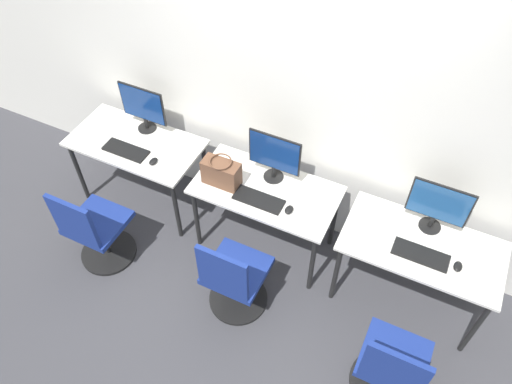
# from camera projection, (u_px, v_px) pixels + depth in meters

# --- Properties ---
(ground_plane) EXTENTS (20.00, 20.00, 0.00)m
(ground_plane) POSITION_uv_depth(u_px,v_px,m) (250.00, 268.00, 4.32)
(ground_plane) COLOR #3D3D42
(wall_back) EXTENTS (12.00, 0.05, 2.80)m
(wall_back) POSITION_uv_depth(u_px,v_px,m) (292.00, 90.00, 3.70)
(wall_back) COLOR silver
(wall_back) RESTS_ON ground_plane
(desk_left) EXTENTS (1.15, 0.61, 0.73)m
(desk_left) POSITION_uv_depth(u_px,v_px,m) (137.00, 149.00, 4.38)
(desk_left) COLOR silver
(desk_left) RESTS_ON ground_plane
(monitor_left) EXTENTS (0.43, 0.16, 0.44)m
(monitor_left) POSITION_uv_depth(u_px,v_px,m) (143.00, 107.00, 4.24)
(monitor_left) COLOR black
(monitor_left) RESTS_ON desk_left
(keyboard_left) EXTENTS (0.40, 0.15, 0.02)m
(keyboard_left) POSITION_uv_depth(u_px,v_px,m) (126.00, 150.00, 4.23)
(keyboard_left) COLOR black
(keyboard_left) RESTS_ON desk_left
(mouse_left) EXTENTS (0.06, 0.09, 0.03)m
(mouse_left) POSITION_uv_depth(u_px,v_px,m) (153.00, 161.00, 4.13)
(mouse_left) COLOR black
(mouse_left) RESTS_ON desk_left
(office_chair_left) EXTENTS (0.48, 0.48, 0.91)m
(office_chair_left) POSITION_uv_depth(u_px,v_px,m) (96.00, 232.00, 4.11)
(office_chair_left) COLOR black
(office_chair_left) RESTS_ON ground_plane
(desk_center) EXTENTS (1.15, 0.61, 0.73)m
(desk_center) POSITION_uv_depth(u_px,v_px,m) (266.00, 196.00, 4.02)
(desk_center) COLOR silver
(desk_center) RESTS_ON ground_plane
(monitor_center) EXTENTS (0.43, 0.16, 0.44)m
(monitor_center) POSITION_uv_depth(u_px,v_px,m) (274.00, 156.00, 3.86)
(monitor_center) COLOR black
(monitor_center) RESTS_ON desk_center
(keyboard_center) EXTENTS (0.40, 0.15, 0.02)m
(keyboard_center) POSITION_uv_depth(u_px,v_px,m) (259.00, 200.00, 3.87)
(keyboard_center) COLOR black
(keyboard_center) RESTS_ON desk_center
(mouse_center) EXTENTS (0.06, 0.09, 0.03)m
(mouse_center) POSITION_uv_depth(u_px,v_px,m) (289.00, 210.00, 3.79)
(mouse_center) COLOR black
(mouse_center) RESTS_ON desk_center
(office_chair_center) EXTENTS (0.48, 0.48, 0.91)m
(office_chair_center) POSITION_uv_depth(u_px,v_px,m) (234.00, 280.00, 3.81)
(office_chair_center) COLOR black
(office_chair_center) RESTS_ON ground_plane
(desk_right) EXTENTS (1.15, 0.61, 0.73)m
(desk_right) POSITION_uv_depth(u_px,v_px,m) (420.00, 252.00, 3.66)
(desk_right) COLOR silver
(desk_right) RESTS_ON ground_plane
(monitor_right) EXTENTS (0.43, 0.16, 0.44)m
(monitor_right) POSITION_uv_depth(u_px,v_px,m) (438.00, 206.00, 3.53)
(monitor_right) COLOR black
(monitor_right) RESTS_ON desk_right
(keyboard_right) EXTENTS (0.40, 0.15, 0.02)m
(keyboard_right) POSITION_uv_depth(u_px,v_px,m) (421.00, 255.00, 3.53)
(keyboard_right) COLOR black
(keyboard_right) RESTS_ON desk_right
(mouse_right) EXTENTS (0.06, 0.09, 0.03)m
(mouse_right) POSITION_uv_depth(u_px,v_px,m) (458.00, 266.00, 3.46)
(mouse_right) COLOR black
(mouse_right) RESTS_ON desk_right
(office_chair_right) EXTENTS (0.48, 0.48, 0.91)m
(office_chair_right) POSITION_uv_depth(u_px,v_px,m) (390.00, 370.00, 3.36)
(office_chair_right) COLOR black
(office_chair_right) RESTS_ON ground_plane
(handbag) EXTENTS (0.30, 0.18, 0.25)m
(handbag) POSITION_uv_depth(u_px,v_px,m) (221.00, 173.00, 3.91)
(handbag) COLOR brown
(handbag) RESTS_ON desk_center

